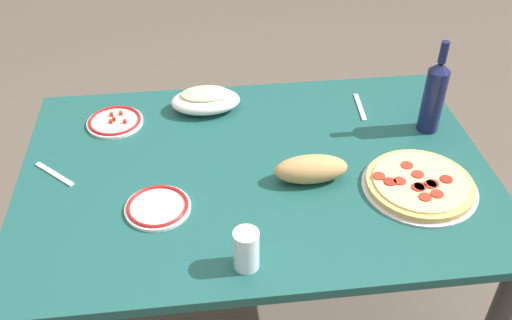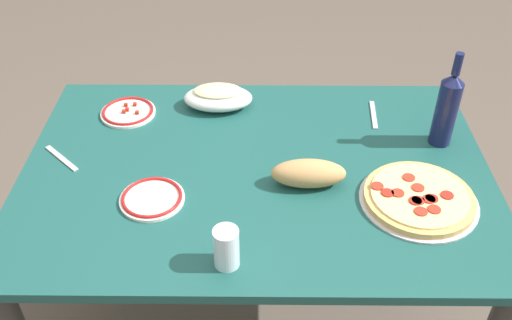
# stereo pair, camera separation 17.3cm
# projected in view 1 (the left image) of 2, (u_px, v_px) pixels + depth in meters

# --- Properties ---
(ground_plane) EXTENTS (8.00, 8.00, 0.00)m
(ground_plane) POSITION_uv_depth(u_px,v_px,m) (256.00, 315.00, 2.20)
(ground_plane) COLOR brown
(ground_plane) RESTS_ON ground
(dining_table) EXTENTS (1.43, 0.98, 0.74)m
(dining_table) POSITION_uv_depth(u_px,v_px,m) (256.00, 193.00, 1.81)
(dining_table) COLOR #194C47
(dining_table) RESTS_ON ground
(pepperoni_pizza) EXTENTS (0.34, 0.34, 0.03)m
(pepperoni_pizza) POSITION_uv_depth(u_px,v_px,m) (420.00, 184.00, 1.66)
(pepperoni_pizza) COLOR #B7B7BC
(pepperoni_pizza) RESTS_ON dining_table
(baked_pasta_dish) EXTENTS (0.24, 0.15, 0.08)m
(baked_pasta_dish) POSITION_uv_depth(u_px,v_px,m) (206.00, 100.00, 1.98)
(baked_pasta_dish) COLOR white
(baked_pasta_dish) RESTS_ON dining_table
(wine_bottle) EXTENTS (0.07, 0.07, 0.32)m
(wine_bottle) POSITION_uv_depth(u_px,v_px,m) (434.00, 95.00, 1.83)
(wine_bottle) COLOR #141942
(wine_bottle) RESTS_ON dining_table
(water_glass) EXTENTS (0.07, 0.07, 0.11)m
(water_glass) POSITION_uv_depth(u_px,v_px,m) (246.00, 250.00, 1.40)
(water_glass) COLOR silver
(water_glass) RESTS_ON dining_table
(side_plate_near) EXTENTS (0.19, 0.19, 0.02)m
(side_plate_near) POSITION_uv_depth(u_px,v_px,m) (158.00, 207.00, 1.60)
(side_plate_near) COLOR white
(side_plate_near) RESTS_ON dining_table
(side_plate_far) EXTENTS (0.19, 0.19, 0.02)m
(side_plate_far) POSITION_uv_depth(u_px,v_px,m) (115.00, 121.00, 1.93)
(side_plate_far) COLOR white
(side_plate_far) RESTS_ON dining_table
(bread_loaf) EXTENTS (0.22, 0.09, 0.08)m
(bread_loaf) POSITION_uv_depth(u_px,v_px,m) (311.00, 169.00, 1.68)
(bread_loaf) COLOR tan
(bread_loaf) RESTS_ON dining_table
(fork_left) EXTENTS (0.03, 0.17, 0.00)m
(fork_left) POSITION_uv_depth(u_px,v_px,m) (360.00, 107.00, 2.01)
(fork_left) COLOR #B7B7BC
(fork_left) RESTS_ON dining_table
(fork_right) EXTENTS (0.13, 0.13, 0.00)m
(fork_right) POSITION_uv_depth(u_px,v_px,m) (54.00, 174.00, 1.72)
(fork_right) COLOR #B7B7BC
(fork_right) RESTS_ON dining_table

